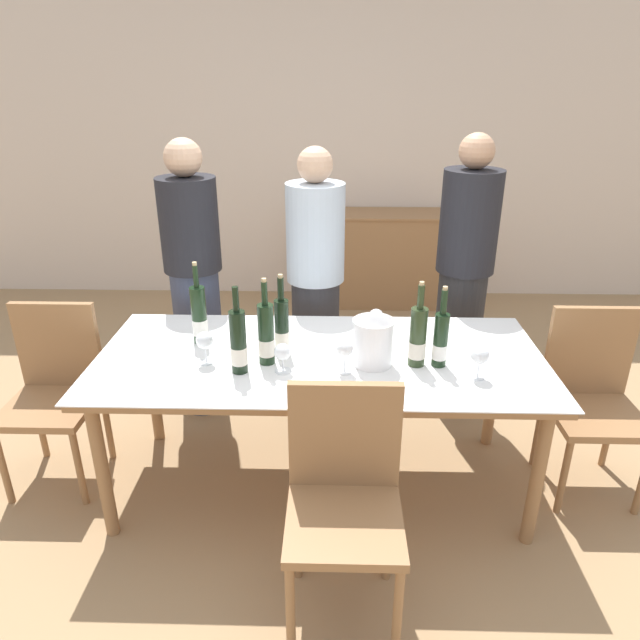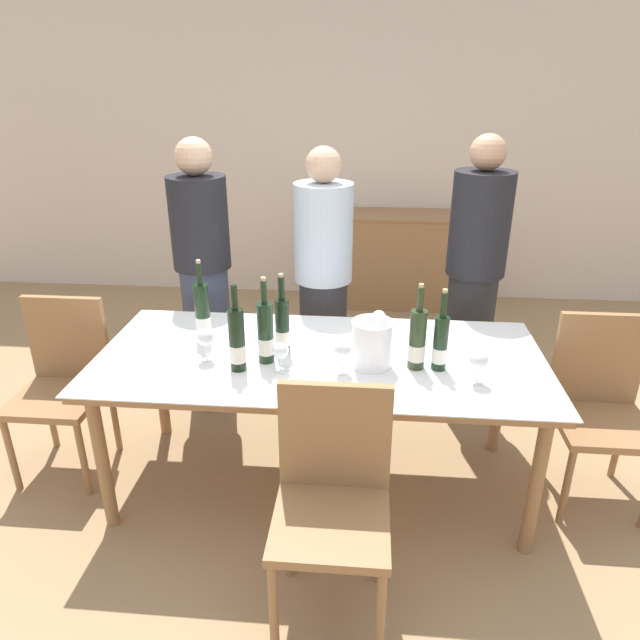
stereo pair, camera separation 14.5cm
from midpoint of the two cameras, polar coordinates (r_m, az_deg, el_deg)
The scene contains 22 objects.
ground_plane at distance 3.07m, azimuth 1.41°, elevation -15.93°, with size 12.00×12.00×0.00m, color #A37F56.
back_wall at distance 5.26m, azimuth 3.67°, elevation 17.42°, with size 8.00×0.10×2.80m.
sideboard_cabinet at distance 5.18m, azimuth 8.75°, elevation 5.98°, with size 1.21×0.46×0.83m.
dining_table at distance 2.69m, azimuth 1.55°, elevation -4.76°, with size 2.08×0.94×0.74m.
ice_bucket at distance 2.54m, azimuth 6.87°, elevation -2.28°, with size 0.19×0.19×0.22m.
wine_bottle_0 at distance 2.56m, azimuth -3.85°, elevation -1.42°, with size 0.07×0.07×0.40m.
wine_bottle_1 at distance 2.82m, azimuth -10.21°, elevation 0.64°, with size 0.07×0.07×0.41m.
wine_bottle_2 at distance 2.55m, azimuth 11.32°, elevation -2.02°, with size 0.08×0.08×0.40m.
wine_bottle_3 at distance 2.50m, azimuth -6.65°, elevation -2.13°, with size 0.07×0.07×0.40m.
wine_bottle_4 at distance 2.56m, azimuth 13.54°, elevation -2.29°, with size 0.07×0.07×0.38m.
wine_bottle_5 at distance 2.64m, azimuth -2.22°, elevation -0.65°, with size 0.07×0.07×0.39m.
wine_glass_0 at distance 2.47m, azimuth 3.95°, elevation -3.09°, with size 0.07×0.07×0.15m.
wine_glass_1 at distance 2.50m, azimuth 17.24°, elevation -3.96°, with size 0.08×0.08×0.15m.
wine_glass_2 at distance 2.61m, azimuth -9.85°, elevation -1.83°, with size 0.08×0.08×0.15m.
wine_glass_3 at distance 2.49m, azimuth -2.30°, elevation -3.23°, with size 0.07×0.07×0.13m.
wine_glass_4 at distance 2.81m, azimuth 7.37°, elevation 0.08°, with size 0.08×0.08×0.15m.
chair_left_end at distance 3.20m, azimuth -23.09°, elevation -5.11°, with size 0.42×0.42×0.91m.
chair_near_front at distance 2.18m, azimuth 3.26°, elevation -16.70°, with size 0.42×0.42×0.93m.
chair_right_end at distance 3.08m, azimuth 27.42°, elevation -7.03°, with size 0.42×0.42×0.92m.
person_host at distance 3.42m, azimuth -10.32°, elevation 3.86°, with size 0.33×0.33×1.64m.
person_guest_left at distance 3.32m, azimuth 1.58°, elevation 3.19°, with size 0.33×0.33×1.60m.
person_guest_right at distance 3.42m, azimuth 16.26°, elevation 3.50°, with size 0.33×0.33×1.66m.
Camera 2 is at (0.21, -2.36, 1.94)m, focal length 32.00 mm.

